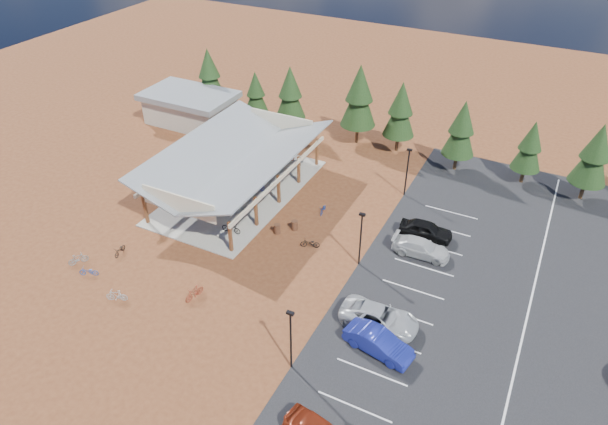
# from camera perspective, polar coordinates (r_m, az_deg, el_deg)

# --- Properties ---
(ground) EXTENTS (140.00, 140.00, 0.00)m
(ground) POSITION_cam_1_polar(r_m,az_deg,el_deg) (45.86, -0.99, -5.05)
(ground) COLOR #572C17
(ground) RESTS_ON ground
(asphalt_lot) EXTENTS (27.00, 44.00, 0.04)m
(asphalt_lot) POSITION_cam_1_polar(r_m,az_deg,el_deg) (44.98, 22.61, -9.29)
(asphalt_lot) COLOR black
(asphalt_lot) RESTS_ON ground
(concrete_pad) EXTENTS (10.60, 18.60, 0.10)m
(concrete_pad) POSITION_cam_1_polar(r_m,az_deg,el_deg) (54.93, -6.84, 2.24)
(concrete_pad) COLOR gray
(concrete_pad) RESTS_ON ground
(bike_pavilion) EXTENTS (11.65, 19.40, 4.97)m
(bike_pavilion) POSITION_cam_1_polar(r_m,az_deg,el_deg) (53.01, -7.12, 5.68)
(bike_pavilion) COLOR brown
(bike_pavilion) RESTS_ON concrete_pad
(outbuilding) EXTENTS (11.00, 7.00, 3.90)m
(outbuilding) POSITION_cam_1_polar(r_m,az_deg,el_deg) (69.32, -11.90, 10.78)
(outbuilding) COLOR #ADA593
(outbuilding) RESTS_ON ground
(lamp_post_0) EXTENTS (0.50, 0.25, 5.14)m
(lamp_post_0) POSITION_cam_1_polar(r_m,az_deg,el_deg) (35.70, -1.41, -12.88)
(lamp_post_0) COLOR black
(lamp_post_0) RESTS_ON ground
(lamp_post_1) EXTENTS (0.50, 0.25, 5.14)m
(lamp_post_1) POSITION_cam_1_polar(r_m,az_deg,el_deg) (43.86, 5.99, -2.43)
(lamp_post_1) COLOR black
(lamp_post_1) RESTS_ON ground
(lamp_post_2) EXTENTS (0.50, 0.25, 5.14)m
(lamp_post_2) POSITION_cam_1_polar(r_m,az_deg,el_deg) (53.49, 10.82, 4.54)
(lamp_post_2) COLOR black
(lamp_post_2) RESTS_ON ground
(trash_bin_0) EXTENTS (0.60, 0.60, 0.90)m
(trash_bin_0) POSITION_cam_1_polar(r_m,az_deg,el_deg) (48.67, -2.84, -1.73)
(trash_bin_0) COLOR #4C2C1B
(trash_bin_0) RESTS_ON ground
(trash_bin_1) EXTENTS (0.60, 0.60, 0.90)m
(trash_bin_1) POSITION_cam_1_polar(r_m,az_deg,el_deg) (49.07, -1.00, -1.34)
(trash_bin_1) COLOR #4C2C1B
(trash_bin_1) RESTS_ON ground
(pine_0) EXTENTS (3.52, 3.52, 8.20)m
(pine_0) POSITION_cam_1_polar(r_m,az_deg,el_deg) (71.15, -9.95, 14.23)
(pine_0) COLOR #382314
(pine_0) RESTS_ON ground
(pine_1) EXTENTS (2.88, 2.88, 6.72)m
(pine_1) POSITION_cam_1_polar(r_m,az_deg,el_deg) (67.00, -5.10, 12.47)
(pine_1) COLOR #382314
(pine_1) RESTS_ON ground
(pine_2) EXTENTS (3.54, 3.54, 8.25)m
(pine_2) POSITION_cam_1_polar(r_m,az_deg,el_deg) (64.17, -1.46, 12.47)
(pine_2) COLOR #382314
(pine_2) RESTS_ON ground
(pine_3) EXTENTS (4.02, 4.02, 9.35)m
(pine_3) POSITION_cam_1_polar(r_m,az_deg,el_deg) (61.82, 5.84, 12.09)
(pine_3) COLOR #382314
(pine_3) RESTS_ON ground
(pine_4) EXTENTS (3.51, 3.51, 8.17)m
(pine_4) POSITION_cam_1_polar(r_m,az_deg,el_deg) (60.86, 10.14, 10.60)
(pine_4) COLOR #382314
(pine_4) RESTS_ON ground
(pine_5) EXTENTS (3.38, 3.38, 7.86)m
(pine_5) POSITION_cam_1_polar(r_m,az_deg,el_deg) (58.44, 16.25, 8.48)
(pine_5) COLOR #382314
(pine_5) RESTS_ON ground
(pine_6) EXTENTS (2.95, 2.95, 6.87)m
(pine_6) POSITION_cam_1_polar(r_m,az_deg,el_deg) (58.56, 22.71, 6.48)
(pine_6) COLOR #382314
(pine_6) RESTS_ON ground
(pine_7) EXTENTS (3.47, 3.47, 8.08)m
(pine_7) POSITION_cam_1_polar(r_m,az_deg,el_deg) (57.84, 28.30, 5.41)
(pine_7) COLOR #382314
(pine_7) RESTS_ON ground
(bike_0) EXTENTS (1.91, 0.92, 0.96)m
(bike_0) POSITION_cam_1_polar(r_m,az_deg,el_deg) (51.95, -10.61, 0.45)
(bike_0) COLOR black
(bike_0) RESTS_ON concrete_pad
(bike_1) EXTENTS (1.74, 0.78, 1.01)m
(bike_1) POSITION_cam_1_polar(r_m,az_deg,el_deg) (54.08, -10.30, 2.02)
(bike_1) COLOR gray
(bike_1) RESTS_ON concrete_pad
(bike_2) EXTENTS (1.56, 0.61, 0.81)m
(bike_2) POSITION_cam_1_polar(r_m,az_deg,el_deg) (57.15, -8.43, 4.03)
(bike_2) COLOR #1B4897
(bike_2) RESTS_ON concrete_pad
(bike_3) EXTENTS (1.71, 0.49, 1.02)m
(bike_3) POSITION_cam_1_polar(r_m,az_deg,el_deg) (60.38, -6.50, 6.09)
(bike_3) COLOR #9D2A13
(bike_3) RESTS_ON concrete_pad
(bike_4) EXTENTS (1.90, 0.77, 0.98)m
(bike_4) POSITION_cam_1_polar(r_m,az_deg,el_deg) (48.93, -7.67, -1.61)
(bike_4) COLOR black
(bike_4) RESTS_ON concrete_pad
(bike_5) EXTENTS (1.73, 0.94, 1.00)m
(bike_5) POSITION_cam_1_polar(r_m,az_deg,el_deg) (51.59, -5.83, 0.68)
(bike_5) COLOR gray
(bike_5) RESTS_ON concrete_pad
(bike_6) EXTENTS (1.63, 1.02, 0.81)m
(bike_6) POSITION_cam_1_polar(r_m,az_deg,el_deg) (54.60, -4.98, 2.71)
(bike_6) COLOR navy
(bike_6) RESTS_ON concrete_pad
(bike_7) EXTENTS (1.89, 0.72, 1.11)m
(bike_7) POSITION_cam_1_polar(r_m,az_deg,el_deg) (59.74, -1.84, 6.02)
(bike_7) COLOR maroon
(bike_7) RESTS_ON concrete_pad
(bike_8) EXTENTS (0.82, 1.61, 0.81)m
(bike_8) POSITION_cam_1_polar(r_m,az_deg,el_deg) (48.86, -18.82, -3.77)
(bike_8) COLOR black
(bike_8) RESTS_ON ground
(bike_9) EXTENTS (1.26, 1.63, 0.98)m
(bike_9) POSITION_cam_1_polar(r_m,az_deg,el_deg) (48.98, -22.69, -4.53)
(bike_9) COLOR gray
(bike_9) RESTS_ON ground
(bike_10) EXTENTS (1.65, 1.16, 0.82)m
(bike_10) POSITION_cam_1_polar(r_m,az_deg,el_deg) (47.46, -21.73, -5.79)
(bike_10) COLOR #1D459A
(bike_10) RESTS_ON ground
(bike_11) EXTENTS (0.86, 1.89, 1.10)m
(bike_11) POSITION_cam_1_polar(r_m,az_deg,el_deg) (42.92, -11.47, -8.27)
(bike_11) COLOR maroon
(bike_11) RESTS_ON ground
(bike_13) EXTENTS (1.75, 1.11, 1.02)m
(bike_13) POSITION_cam_1_polar(r_m,az_deg,el_deg) (44.30, -19.13, -8.25)
(bike_13) COLOR #9EA1A6
(bike_13) RESTS_ON ground
(bike_14) EXTENTS (0.74, 1.60, 0.81)m
(bike_14) POSITION_cam_1_polar(r_m,az_deg,el_deg) (51.27, 2.03, 0.36)
(bike_14) COLOR navy
(bike_14) RESTS_ON ground
(bike_16) EXTENTS (1.79, 1.15, 0.89)m
(bike_16) POSITION_cam_1_polar(r_m,az_deg,el_deg) (46.94, 0.63, -3.26)
(bike_16) COLOR black
(bike_16) RESTS_ON ground
(car_1) EXTENTS (5.18, 2.62, 1.63)m
(car_1) POSITION_cam_1_polar(r_m,az_deg,el_deg) (38.51, 7.85, -13.41)
(car_1) COLOR navy
(car_1) RESTS_ON asphalt_lot
(car_2) EXTENTS (5.80, 2.78, 1.59)m
(car_2) POSITION_cam_1_polar(r_m,az_deg,el_deg) (40.17, 7.93, -10.89)
(car_2) COLOR #ABAEB3
(car_2) RESTS_ON asphalt_lot
(car_3) EXTENTS (4.97, 2.15, 1.43)m
(car_3) POSITION_cam_1_polar(r_m,az_deg,el_deg) (47.01, 12.23, -3.65)
(car_3) COLOR #B6B6B6
(car_3) RESTS_ON asphalt_lot
(car_4) EXTENTS (4.79, 2.24, 1.58)m
(car_4) POSITION_cam_1_polar(r_m,az_deg,el_deg) (49.04, 12.71, -1.79)
(car_4) COLOR black
(car_4) RESTS_ON asphalt_lot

